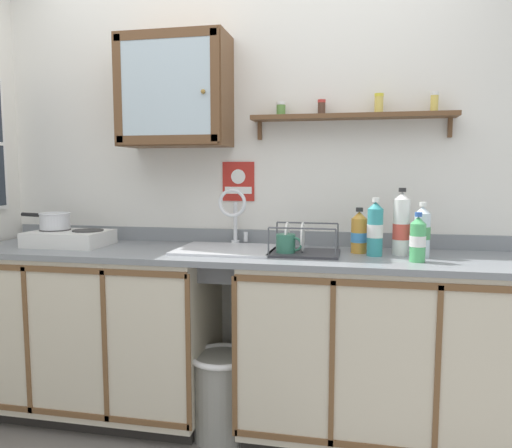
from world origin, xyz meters
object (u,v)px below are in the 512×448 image
Objects in this scene: bottle_water_clear_3 at (422,232)px; wall_cabinet at (175,91)px; trash_bin at (222,393)px; dish_rack at (302,248)px; bottle_detergent_teal_2 at (375,229)px; mug at (286,244)px; sink at (227,255)px; bottle_soda_green_1 at (418,239)px; bottle_opaque_white_4 at (401,225)px; bottle_juice_amber_0 at (359,233)px; saucepan at (54,220)px; warning_sign at (238,182)px; hot_plate_stove at (69,238)px.

wall_cabinet is at bearing 173.37° from bottle_water_clear_3.
trash_bin is at bearing -172.41° from bottle_water_clear_3.
bottle_detergent_teal_2 is at bearing 3.84° from dish_rack.
bottle_detergent_teal_2 is 1.07× the size of bottle_water_clear_3.
bottle_detergent_teal_2 is 0.44m from mug.
sink is 0.71m from trash_bin.
bottle_opaque_white_4 is at bearing 108.14° from bottle_soda_green_1.
bottle_juice_amber_0 reaches higher than dish_rack.
bottle_soda_green_1 is (1.95, -0.15, -0.03)m from saucepan.
mug is (-0.35, -0.13, -0.05)m from bottle_juice_amber_0.
bottle_opaque_white_4 is 1.50× the size of warning_sign.
mug is (-0.61, 0.06, -0.05)m from bottle_soda_green_1.
bottle_detergent_teal_2 is (1.77, -0.03, -0.01)m from saucepan.
trash_bin is at bearing -86.38° from sink.
wall_cabinet is at bearing 172.01° from bottle_detergent_teal_2.
bottle_water_clear_3 is at bearing -1.82° from sink.
bottle_opaque_white_4 reaches higher than trash_bin.
warning_sign is (-0.98, 0.29, 0.23)m from bottle_water_clear_3.
warning_sign reaches higher than dish_rack.
hot_plate_stove is 1.00m from wall_cabinet.
bottle_soda_green_1 is at bearing -71.86° from bottle_opaque_white_4.
sink is at bearing 170.70° from bottle_soda_green_1.
dish_rack is 0.60m from warning_sign.
bottle_juice_amber_0 is 0.52× the size of trash_bin.
saucepan is 1.46× the size of bottle_juice_amber_0.
bottle_detergent_teal_2 is at bearing -20.75° from warning_sign.
trash_bin is at bearing -88.53° from warning_sign.
bottle_soda_green_1 is 0.66× the size of dish_rack.
warning_sign is at bearing 91.47° from trash_bin.
bottle_juice_amber_0 reaches higher than trash_bin.
bottle_opaque_white_4 is at bearing -14.55° from warning_sign.
sink is 1.03m from saucepan.
bottle_opaque_white_4 is 0.58m from mug.
bottle_water_clear_3 is (0.22, 0.00, -0.01)m from bottle_detergent_teal_2.
bottle_soda_green_1 is 1.70× the size of mug.
mug is at bearing 174.11° from bottle_soda_green_1.
trash_bin is at bearing -168.01° from bottle_opaque_white_4.
warning_sign is at bearing 163.67° from bottle_water_clear_3.
trash_bin is (1.02, -0.16, -0.85)m from saucepan.
bottle_water_clear_3 is 0.65m from mug.
sink is 1.52× the size of bottle_opaque_white_4.
mug is (1.34, -0.09, -0.08)m from saucepan.
bottle_juice_amber_0 reaches higher than saucepan.
bottle_opaque_white_4 is 0.96× the size of dish_rack.
wall_cabinet is (-0.32, 0.12, 0.88)m from sink.
trash_bin is at bearing -8.81° from saucepan.
warning_sign is at bearing 17.19° from hot_plate_stove.
dish_rack is 1.11m from wall_cabinet.
dish_rack is (-0.54, 0.10, -0.07)m from bottle_soda_green_1.
mug is (-0.56, -0.12, -0.10)m from bottle_opaque_white_4.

